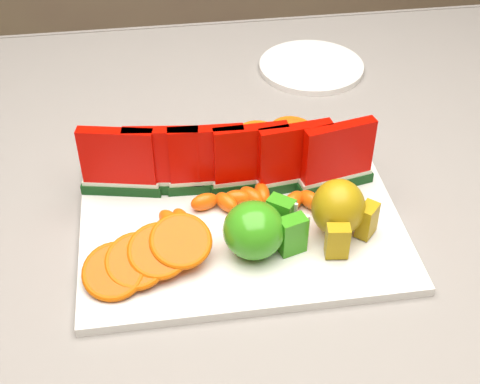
% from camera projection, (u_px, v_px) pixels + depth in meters
% --- Properties ---
extents(table, '(1.40, 0.90, 0.75)m').
position_uv_depth(table, '(167.00, 255.00, 0.96)').
color(table, '#48281B').
rests_on(table, ground).
extents(tablecloth, '(1.53, 1.03, 0.20)m').
position_uv_depth(tablecloth, '(164.00, 222.00, 0.92)').
color(tablecloth, slate).
rests_on(tablecloth, table).
extents(platter, '(0.40, 0.30, 0.01)m').
position_uv_depth(platter, '(240.00, 221.00, 0.85)').
color(platter, silver).
rests_on(platter, tablecloth).
extents(apple_cluster, '(0.11, 0.09, 0.07)m').
position_uv_depth(apple_cluster, '(260.00, 229.00, 0.78)').
color(apple_cluster, '#288E20').
rests_on(apple_cluster, platter).
extents(pear_cluster, '(0.09, 0.09, 0.07)m').
position_uv_depth(pear_cluster, '(340.00, 210.00, 0.80)').
color(pear_cluster, olive).
rests_on(pear_cluster, platter).
extents(side_plate, '(0.19, 0.19, 0.01)m').
position_uv_depth(side_plate, '(311.00, 67.00, 1.15)').
color(side_plate, silver).
rests_on(side_plate, tablecloth).
extents(watermelon_row, '(0.39, 0.07, 0.10)m').
position_uv_depth(watermelon_row, '(229.00, 161.00, 0.86)').
color(watermelon_row, '#07340A').
rests_on(watermelon_row, platter).
extents(orange_fan_front, '(0.16, 0.11, 0.05)m').
position_uv_depth(orange_fan_front, '(148.00, 256.00, 0.76)').
color(orange_fan_front, red).
rests_on(orange_fan_front, platter).
extents(orange_fan_back, '(0.28, 0.10, 0.04)m').
position_uv_depth(orange_fan_back, '(226.00, 147.00, 0.93)').
color(orange_fan_back, red).
rests_on(orange_fan_back, platter).
extents(tangerine_segments, '(0.22, 0.07, 0.02)m').
position_uv_depth(tangerine_segments, '(238.00, 203.00, 0.85)').
color(tangerine_segments, '#F34607').
rests_on(tangerine_segments, platter).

